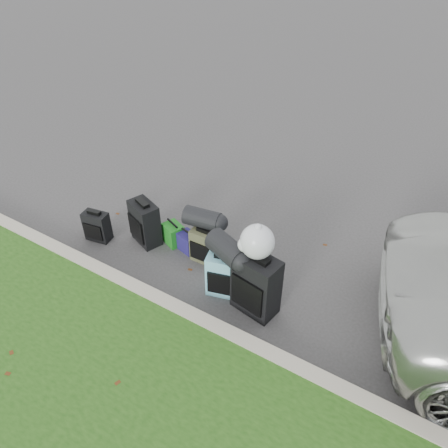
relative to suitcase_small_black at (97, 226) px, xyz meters
The scene contains 12 objects.
ground 1.91m from the suitcase_small_black, 13.31° to the left, with size 120.00×120.00×0.00m, color #383535.
curb 1.94m from the suitcase_small_black, 16.98° to the right, with size 120.00×0.18×0.15m, color #9E937F.
suitcase_small_black is the anchor object (origin of this frame).
suitcase_large_black_left 0.71m from the suitcase_small_black, 27.69° to the left, with size 0.45×0.27×0.64m, color black.
suitcase_olive 1.62m from the suitcase_small_black, 15.44° to the left, with size 0.35×0.22×0.49m, color #383923.
suitcase_teal 2.10m from the suitcase_small_black, ahead, with size 0.40×0.24×0.58m, color #5792A8.
suitcase_large_black_right 2.57m from the suitcase_small_black, ahead, with size 0.53×0.32×0.79m, color black.
tote_green 1.11m from the suitcase_small_black, 26.57° to the left, with size 0.28×0.22×0.31m, color #1A751B.
tote_navy 1.34m from the suitcase_small_black, 20.76° to the left, with size 0.26×0.20×0.28m, color navy.
duffel_left 1.62m from the suitcase_small_black, 19.22° to the left, with size 0.26×0.26×0.48m, color black.
duffel_right 2.20m from the suitcase_small_black, ahead, with size 0.29×0.29×0.51m, color black.
trash_bag 2.64m from the suitcase_small_black, ahead, with size 0.39×0.39×0.39m, color silver.
Camera 1 is at (2.29, -3.68, 4.06)m, focal length 35.00 mm.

